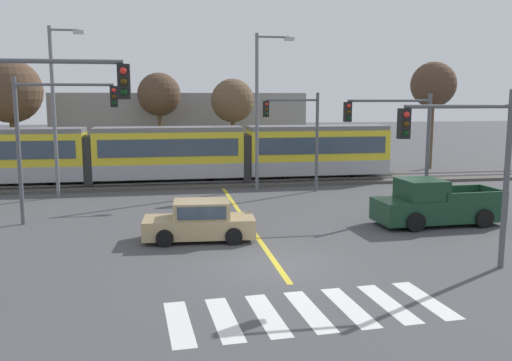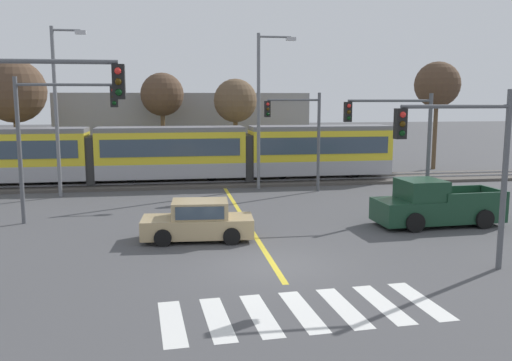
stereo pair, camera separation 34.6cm
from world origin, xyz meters
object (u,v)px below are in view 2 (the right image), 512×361
object	(u,v)px
traffic_light_near_right	(467,153)
street_lamp_west	(58,103)
street_lamp_centre	(262,102)
bare_tree_far_east	(437,85)
traffic_light_mid_right	(399,133)
bare_tree_west	(162,95)
bare_tree_east	(235,101)
traffic_light_near_left	(28,136)
traffic_light_far_right	(300,127)
bare_tree_far_west	(14,91)
traffic_light_mid_left	(53,126)
light_rail_tram	(171,152)
sedan_crossing	(198,222)
pickup_truck	(435,206)

from	to	relation	value
traffic_light_near_right	street_lamp_west	xyz separation A→B (m)	(-14.75, 15.38, 1.39)
street_lamp_centre	bare_tree_far_east	distance (m)	16.17
traffic_light_near_right	street_lamp_centre	distance (m)	16.63
traffic_light_mid_right	bare_tree_west	bearing A→B (deg)	123.98
bare_tree_east	traffic_light_mid_right	bearing A→B (deg)	-68.40
traffic_light_near_left	bare_tree_east	distance (m)	25.14
traffic_light_far_right	bare_tree_far_west	xyz separation A→B (m)	(-17.53, 8.54, 2.07)
bare_tree_far_west	traffic_light_near_right	bearing A→B (deg)	-50.88
traffic_light_mid_right	traffic_light_mid_left	bearing A→B (deg)	178.06
street_lamp_west	street_lamp_centre	distance (m)	11.22
light_rail_tram	traffic_light_mid_left	distance (m)	11.14
traffic_light_near_left	traffic_light_near_right	size ratio (longest dim) A/B	1.19
traffic_light_near_right	street_lamp_west	bearing A→B (deg)	133.80
bare_tree_far_east	light_rail_tram	bearing A→B (deg)	-167.30
street_lamp_west	bare_tree_far_west	bearing A→B (deg)	118.22
light_rail_tram	traffic_light_near_right	xyz separation A→B (m)	(8.84, -18.75, 1.66)
traffic_light_far_right	bare_tree_east	size ratio (longest dim) A/B	0.84
light_rail_tram	street_lamp_west	bearing A→B (deg)	-150.34
sedan_crossing	bare_tree_far_west	distance (m)	22.10
bare_tree_far_west	bare_tree_west	world-z (taller)	bare_tree_far_west
traffic_light_far_right	bare_tree_far_west	bearing A→B (deg)	154.03
street_lamp_west	traffic_light_mid_right	bearing A→B (deg)	-22.86
traffic_light_near_left	traffic_light_mid_right	bearing A→B (deg)	32.71
traffic_light_mid_left	bare_tree_west	size ratio (longest dim) A/B	0.87
pickup_truck	traffic_light_mid_left	xyz separation A→B (m)	(-15.98, 3.11, 3.37)
traffic_light_near_right	bare_tree_west	distance (m)	26.48
pickup_truck	street_lamp_west	xyz separation A→B (m)	(-16.91, 9.46, 4.25)
traffic_light_mid_right	bare_tree_far_west	distance (m)	25.59
traffic_light_mid_right	traffic_light_far_right	xyz separation A→B (m)	(-3.12, 6.43, -0.04)
sedan_crossing	bare_tree_west	distance (m)	20.25
sedan_crossing	bare_tree_east	bearing A→B (deg)	78.49
bare_tree_west	street_lamp_centre	bearing A→B (deg)	-55.72
traffic_light_mid_right	bare_tree_far_east	xyz separation A→B (m)	(9.41, 14.70, 2.54)
street_lamp_west	bare_tree_far_west	distance (m)	9.22
pickup_truck	traffic_light_mid_right	distance (m)	3.96
bare_tree_west	bare_tree_east	size ratio (longest dim) A/B	1.07
sedan_crossing	pickup_truck	distance (m)	10.13
traffic_light_far_right	street_lamp_centre	bearing A→B (deg)	147.94
traffic_light_mid_left	bare_tree_west	bearing A→B (deg)	74.10
light_rail_tram	street_lamp_centre	distance (m)	6.63
bare_tree_east	street_lamp_centre	bearing A→B (deg)	-84.28
traffic_light_near_right	street_lamp_west	distance (m)	21.35
street_lamp_centre	light_rail_tram	bearing A→B (deg)	154.14
sedan_crossing	traffic_light_near_right	distance (m)	9.90
bare_tree_far_west	bare_tree_east	distance (m)	14.86
bare_tree_far_west	light_rail_tram	bearing A→B (deg)	-24.77
traffic_light_mid_right	street_lamp_centre	distance (m)	9.32
pickup_truck	traffic_light_near_right	world-z (taller)	traffic_light_near_right
sedan_crossing	pickup_truck	xyz separation A→B (m)	(10.10, 0.82, 0.14)
bare_tree_far_east	traffic_light_near_left	bearing A→B (deg)	-134.70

